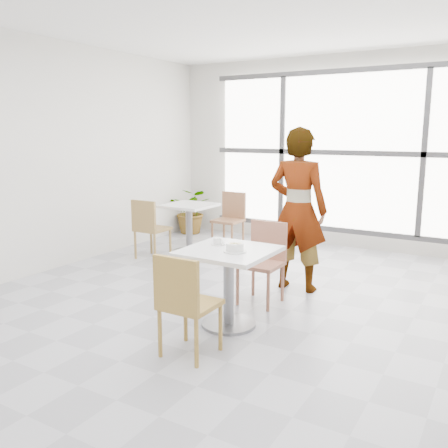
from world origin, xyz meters
The scene contains 14 objects.
floor centered at (0.00, 0.00, 0.00)m, with size 7.00×7.00×0.00m, color #9E9EA5.
wall_back centered at (0.00, 3.50, 1.50)m, with size 6.00×6.00×0.00m, color silver.
wall_left centered at (-3.00, 0.00, 1.50)m, with size 7.00×7.00×0.00m, color silver.
window centered at (0.00, 3.44, 1.50)m, with size 4.60×0.07×2.52m.
main_table centered at (0.01, -0.23, 0.52)m, with size 0.80×0.80×0.75m.
chair_near centered at (0.03, -0.98, 0.50)m, with size 0.42×0.42×0.87m.
chair_far centered at (-0.01, 0.56, 0.50)m, with size 0.42×0.42×0.87m.
oatmeal_bowl centered at (0.11, -0.29, 0.79)m, with size 0.21×0.21×0.09m.
coffee_cup centered at (-0.17, -0.13, 0.78)m, with size 0.16×0.13×0.07m.
person centered at (0.13, 1.12, 0.94)m, with size 0.69×0.45×1.88m, color black.
bg_table_left centered at (-1.92, 1.88, 0.49)m, with size 0.70×0.70×0.75m.
bg_chair_left_near centered at (-2.21, 1.28, 0.50)m, with size 0.42×0.42×0.87m.
bg_chair_left_far centered at (-1.59, 2.57, 0.50)m, with size 0.42×0.42×0.87m.
plant_left centered at (-2.70, 3.09, 0.41)m, with size 0.74×0.64×0.82m, color #4A893E.
Camera 1 is at (2.18, -3.95, 1.82)m, focal length 38.38 mm.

